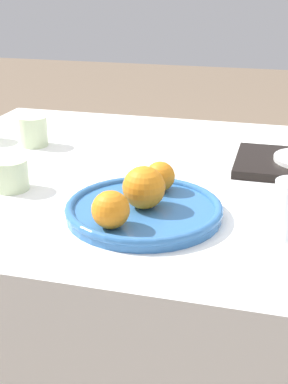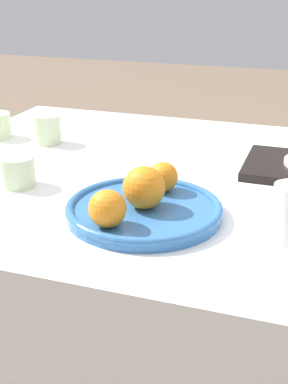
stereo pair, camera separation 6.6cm
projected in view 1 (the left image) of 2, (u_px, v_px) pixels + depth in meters
The scene contains 7 objects.
table at pixel (171, 310), 1.36m from camera, with size 1.30×0.99×0.74m.
fruit_platter at pixel (144, 210), 1.01m from camera, with size 0.30×0.30×0.03m.
orange_0 at pixel (144, 187), 0.99m from camera, with size 0.08×0.08×0.08m.
orange_1 at pixel (161, 176), 1.07m from camera, with size 0.06×0.06×0.06m.
orange_2 at pixel (111, 210), 0.92m from camera, with size 0.07×0.07×0.07m.
cup_2 at pixel (33, 131), 1.41m from camera, with size 0.07×0.07×0.08m.
cup_3 at pixel (11, 175), 1.13m from camera, with size 0.08×0.08×0.07m.
Camera 1 is at (0.23, -1.12, 1.17)m, focal length 50.00 mm.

